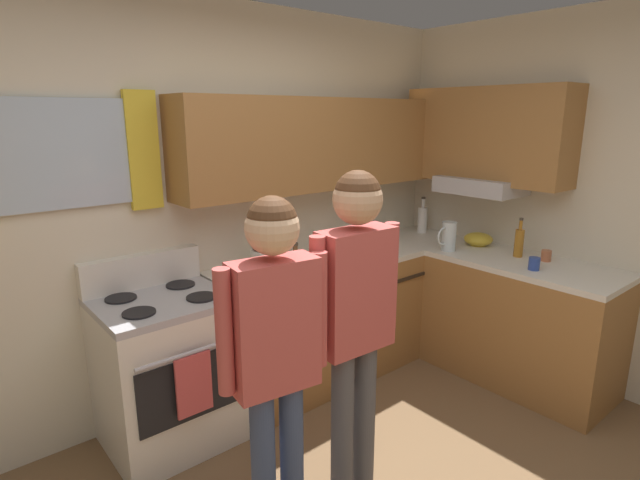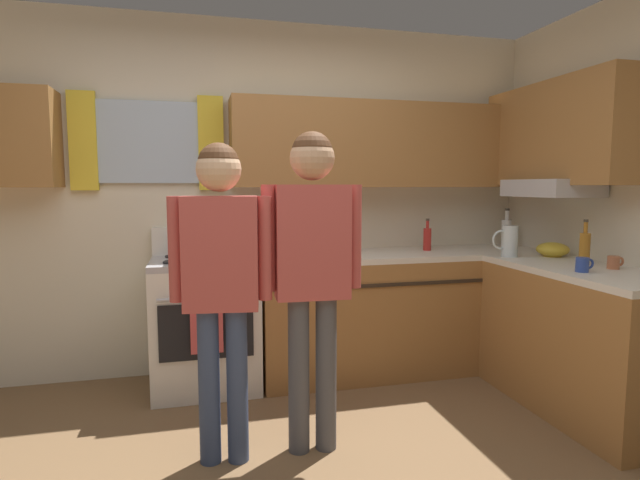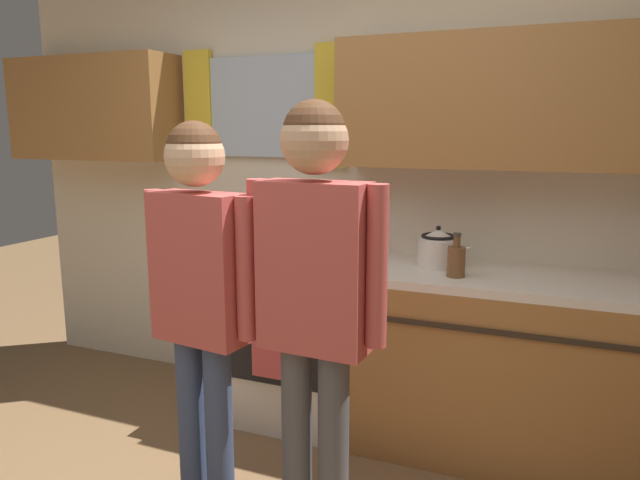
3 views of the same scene
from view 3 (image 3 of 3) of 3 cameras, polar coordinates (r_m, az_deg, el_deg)
The scene contains 6 objects.
back_wall_unit at distance 3.22m, azimuth 5.33°, elevation 8.52°, with size 4.60×0.42×2.60m.
stove_oven at distance 3.27m, azimuth -2.02°, elevation -9.05°, with size 0.71×0.67×1.10m.
bottle_squat_brown at distance 2.77m, azimuth 13.14°, elevation -1.95°, with size 0.08×0.08×0.21m.
stovetop_kettle at distance 2.95m, azimuth 11.44°, elevation -0.78°, with size 0.27×0.20×0.21m.
adult_left at distance 2.22m, azimuth -11.66°, elevation -4.19°, with size 0.50×0.22×1.60m.
adult_in_plaid at distance 1.99m, azimuth -0.53°, elevation -4.40°, with size 0.52×0.23×1.67m.
Camera 3 is at (1.00, -1.26, 1.57)m, focal length 32.82 mm.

